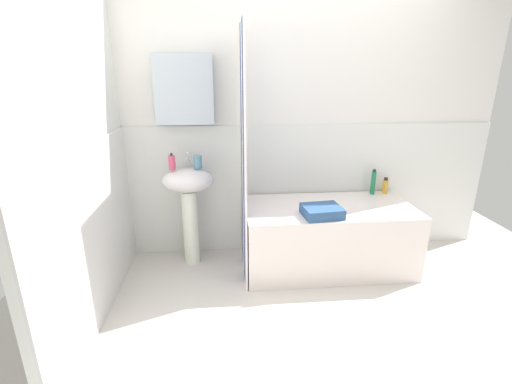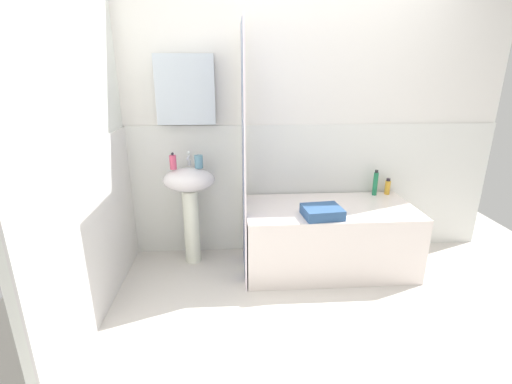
% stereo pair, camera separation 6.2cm
% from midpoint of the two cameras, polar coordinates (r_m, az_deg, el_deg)
% --- Properties ---
extents(ground_plane, '(4.80, 5.60, 0.04)m').
position_cam_midpoint_polar(ground_plane, '(2.64, 10.85, -21.10)').
color(ground_plane, silver).
extents(wall_back_tiled, '(3.60, 0.18, 2.40)m').
position_cam_midpoint_polar(wall_back_tiled, '(3.30, 5.18, 9.56)').
color(wall_back_tiled, silver).
rests_on(wall_back_tiled, ground_plane).
extents(wall_left_tiled, '(0.07, 1.81, 2.40)m').
position_cam_midpoint_polar(wall_left_tiled, '(2.53, -26.63, 4.37)').
color(wall_left_tiled, silver).
rests_on(wall_left_tiled, ground_plane).
extents(sink, '(0.44, 0.34, 0.87)m').
position_cam_midpoint_polar(sink, '(3.16, -11.11, -0.48)').
color(sink, silver).
rests_on(sink, ground_plane).
extents(faucet, '(0.03, 0.12, 0.12)m').
position_cam_midpoint_polar(faucet, '(3.16, -11.30, 5.07)').
color(faucet, silver).
rests_on(faucet, sink).
extents(soap_dispenser, '(0.06, 0.06, 0.14)m').
position_cam_midpoint_polar(soap_dispenser, '(3.07, -13.69, 4.55)').
color(soap_dispenser, '#CF4767').
rests_on(soap_dispenser, sink).
extents(toothbrush_cup, '(0.07, 0.07, 0.11)m').
position_cam_midpoint_polar(toothbrush_cup, '(3.08, -9.75, 4.69)').
color(toothbrush_cup, teal).
rests_on(toothbrush_cup, sink).
extents(bathtub, '(1.42, 0.71, 0.56)m').
position_cam_midpoint_polar(bathtub, '(3.23, 10.61, -6.86)').
color(bathtub, silver).
rests_on(bathtub, ground_plane).
extents(shower_curtain, '(0.01, 0.71, 2.00)m').
position_cam_midpoint_polar(shower_curtain, '(2.88, -2.64, 5.46)').
color(shower_curtain, white).
rests_on(shower_curtain, ground_plane).
extents(conditioner_bottle, '(0.05, 0.05, 0.15)m').
position_cam_midpoint_polar(conditioner_bottle, '(3.57, 19.22, 0.91)').
color(conditioner_bottle, gold).
rests_on(conditioner_bottle, bathtub).
extents(shampoo_bottle, '(0.04, 0.04, 0.24)m').
position_cam_midpoint_polar(shampoo_bottle, '(3.49, 17.50, 1.45)').
color(shampoo_bottle, '#217D4E').
rests_on(shampoo_bottle, bathtub).
extents(towel_folded, '(0.32, 0.28, 0.08)m').
position_cam_midpoint_polar(towel_folded, '(2.89, 9.75, -3.03)').
color(towel_folded, '#305281').
rests_on(towel_folded, bathtub).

